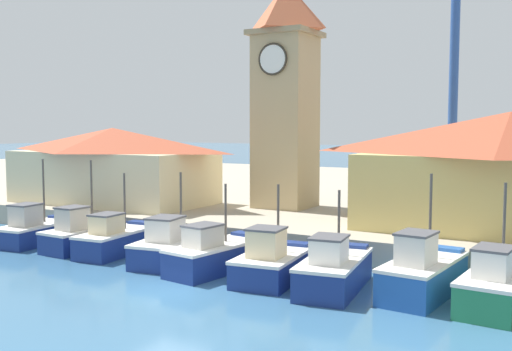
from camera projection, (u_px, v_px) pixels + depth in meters
The scene contains 15 objects.
ground_plane at pixel (169, 290), 21.81m from camera, with size 300.00×300.00×0.00m, color #386689.
quay_wharf at pixel (388, 197), 44.92m from camera, with size 120.00×40.00×1.16m, color #A89E89.
fishing_boat_far_left at pixel (36, 230), 30.31m from camera, with size 2.31×4.52×4.27m.
fishing_boat_left_outer at pixel (83, 235), 28.82m from camera, with size 2.07×4.23×4.30m.
fishing_boat_left_inner at pixel (117, 239), 27.88m from camera, with size 2.12×4.64×3.74m.
fishing_boat_mid_left at pixel (174, 246), 26.25m from camera, with size 2.76×5.08×3.90m.
fishing_boat_center at pixel (216, 254), 24.51m from camera, with size 2.46×4.91×3.58m.
fishing_boat_mid_right at pixel (273, 262), 23.06m from camera, with size 2.49×4.32×3.69m.
fishing_boat_right_inner at pixel (334, 270), 21.81m from camera, with size 2.52×4.91×3.60m.
fishing_boat_right_outer at pixel (423, 273), 20.99m from camera, with size 2.27×4.83×4.28m.
fishing_boat_far_right at pixel (498, 285), 19.74m from camera, with size 2.18×4.92×4.08m.
clock_tower at pixel (286, 89), 34.85m from camera, with size 3.57×3.57×14.65m.
warehouse_left at pixel (113, 165), 37.28m from camera, with size 12.62×6.58×4.66m.
warehouse_right at pixel (509, 171), 27.07m from camera, with size 13.29×7.03×5.44m.
port_crane_near at pixel (454, 87), 36.75m from camera, with size 4.33×6.28×18.92m.
Camera 1 is at (13.30, -17.04, 6.01)m, focal length 42.00 mm.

